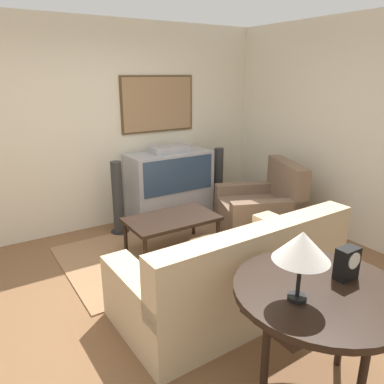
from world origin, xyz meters
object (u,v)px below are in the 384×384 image
at_px(console_table, 320,298).
at_px(speaker_tower_right, 218,182).
at_px(couch, 232,279).
at_px(armchair, 261,211).
at_px(speaker_tower_left, 118,200).
at_px(table_lamp, 302,247).
at_px(mantel_clock, 347,263).
at_px(coffee_table, 172,221).
at_px(tv, 170,186).

xyz_separation_m(console_table, speaker_tower_right, (1.55, 3.14, -0.26)).
distance_m(couch, console_table, 1.11).
bearing_deg(armchair, couch, -28.10).
bearing_deg(speaker_tower_left, table_lamp, -92.65).
bearing_deg(mantel_clock, couch, 94.70).
distance_m(coffee_table, speaker_tower_left, 0.91).
relative_size(armchair, speaker_tower_left, 1.27).
distance_m(speaker_tower_left, speaker_tower_right, 1.62).
bearing_deg(couch, table_lamp, 69.42).
xyz_separation_m(tv, speaker_tower_left, (-0.81, -0.06, -0.05)).
height_order(table_lamp, speaker_tower_left, table_lamp).
relative_size(console_table, speaker_tower_right, 1.09).
bearing_deg(speaker_tower_right, table_lamp, -119.27).
relative_size(tv, table_lamp, 2.76).
bearing_deg(armchair, mantel_clock, -8.89).
bearing_deg(table_lamp, couch, 70.81).
distance_m(table_lamp, speaker_tower_right, 3.67).
bearing_deg(speaker_tower_right, console_table, -116.23).
distance_m(couch, mantel_clock, 1.18).
xyz_separation_m(table_lamp, mantel_clock, (0.44, -0.00, -0.23)).
height_order(tv, speaker_tower_right, tv).
relative_size(tv, mantel_clock, 5.53).
bearing_deg(tv, console_table, -103.00).
relative_size(console_table, speaker_tower_left, 1.09).
xyz_separation_m(couch, armchair, (1.41, 1.16, -0.01)).
xyz_separation_m(tv, speaker_tower_right, (0.81, -0.06, -0.05)).
height_order(tv, coffee_table, tv).
bearing_deg(speaker_tower_left, coffee_table, -69.54).
xyz_separation_m(tv, coffee_table, (-0.49, -0.92, -0.12)).
bearing_deg(tv, mantel_clock, -99.14).
bearing_deg(coffee_table, speaker_tower_right, 33.28).
xyz_separation_m(couch, mantel_clock, (0.08, -1.02, 0.59)).
bearing_deg(couch, mantel_clock, 93.31).
bearing_deg(armchair, speaker_tower_left, -98.58).
height_order(speaker_tower_left, speaker_tower_right, same).
height_order(armchair, mantel_clock, mantel_clock).
bearing_deg(coffee_table, couch, -94.91).
distance_m(armchair, speaker_tower_left, 1.89).
bearing_deg(couch, speaker_tower_right, -124.89).
height_order(console_table, mantel_clock, mantel_clock).
bearing_deg(table_lamp, coffee_table, 78.56).
bearing_deg(armchair, table_lamp, -16.58).
xyz_separation_m(coffee_table, speaker_tower_right, (1.30, 0.85, 0.07)).
distance_m(couch, table_lamp, 1.35).
bearing_deg(speaker_tower_right, speaker_tower_left, 180.00).
height_order(table_lamp, mantel_clock, table_lamp).
height_order(tv, console_table, tv).
relative_size(tv, speaker_tower_left, 1.20).
bearing_deg(table_lamp, mantel_clock, -0.15).
bearing_deg(console_table, speaker_tower_right, 63.77).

